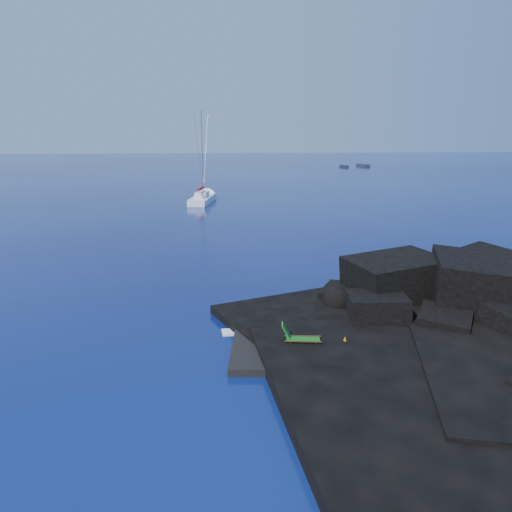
{
  "coord_description": "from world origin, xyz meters",
  "views": [
    {
      "loc": [
        -0.25,
        -21.37,
        10.26
      ],
      "look_at": [
        2.12,
        10.85,
        2.0
      ],
      "focal_mm": 35.0,
      "sensor_mm": 36.0,
      "label": 1
    }
  ],
  "objects": [
    {
      "name": "headland",
      "position": [
        13.0,
        3.0,
        0.0
      ],
      "size": [
        24.0,
        24.0,
        3.6
      ],
      "primitive_type": null,
      "color": "black",
      "rests_on": "ground"
    },
    {
      "name": "towel",
      "position": [
        2.49,
        0.79,
        0.38
      ],
      "size": [
        2.16,
        1.84,
        0.05
      ],
      "primitive_type": "cube",
      "rotation": [
        0.0,
        0.0,
        0.56
      ],
      "color": "silver",
      "rests_on": "beach"
    },
    {
      "name": "marker_cone",
      "position": [
        5.5,
        -0.1,
        0.6
      ],
      "size": [
        0.37,
        0.37,
        0.5
      ],
      "primitive_type": "cone",
      "rotation": [
        0.0,
        0.0,
        0.16
      ],
      "color": "orange",
      "rests_on": "beach"
    },
    {
      "name": "ground",
      "position": [
        0.0,
        0.0,
        0.0
      ],
      "size": [
        400.0,
        400.0,
        0.0
      ],
      "primitive_type": "plane",
      "color": "#030532",
      "rests_on": "ground"
    },
    {
      "name": "sunbather",
      "position": [
        2.49,
        0.79,
        0.52
      ],
      "size": [
        1.76,
        1.33,
        0.24
      ],
      "primitive_type": null,
      "rotation": [
        0.0,
        0.0,
        0.56
      ],
      "color": "tan",
      "rests_on": "towel"
    },
    {
      "name": "distant_boat_b",
      "position": [
        40.26,
        118.25,
        0.0
      ],
      "size": [
        2.84,
        5.08,
        0.65
      ],
      "primitive_type": "cube",
      "rotation": [
        0.0,
        0.0,
        0.29
      ],
      "color": "#2B2B30",
      "rests_on": "ground"
    },
    {
      "name": "surf_foam",
      "position": [
        5.0,
        5.0,
        0.0
      ],
      "size": [
        10.0,
        8.0,
        0.06
      ],
      "primitive_type": null,
      "color": "white",
      "rests_on": "ground"
    },
    {
      "name": "distant_boat_a",
      "position": [
        34.23,
        115.77,
        0.0
      ],
      "size": [
        1.69,
        4.15,
        0.54
      ],
      "primitive_type": "cube",
      "rotation": [
        0.0,
        0.0,
        0.11
      ],
      "color": "#252429",
      "rests_on": "ground"
    },
    {
      "name": "sailboat",
      "position": [
        -2.66,
        50.21,
        0.0
      ],
      "size": [
        4.51,
        12.55,
        12.89
      ],
      "primitive_type": null,
      "rotation": [
        0.0,
        0.0,
        -0.16
      ],
      "color": "white",
      "rests_on": "ground"
    },
    {
      "name": "beach",
      "position": [
        4.5,
        0.5,
        0.0
      ],
      "size": [
        9.08,
        6.86,
        0.7
      ],
      "primitive_type": "cube",
      "rotation": [
        0.0,
        0.0,
        -0.1
      ],
      "color": "black",
      "rests_on": "ground"
    },
    {
      "name": "deck_chair",
      "position": [
        3.53,
        0.04,
        0.96
      ],
      "size": [
        1.86,
        0.99,
        1.22
      ],
      "primitive_type": null,
      "rotation": [
        0.0,
        0.0,
        -0.12
      ],
      "color": "#186C1C",
      "rests_on": "beach"
    }
  ]
}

